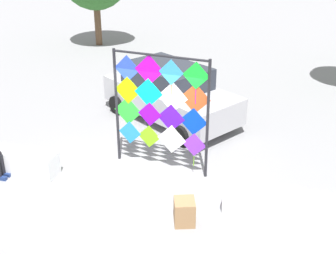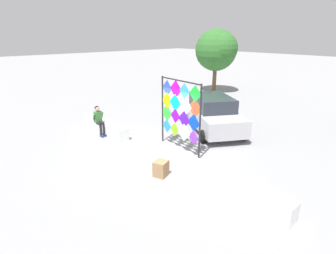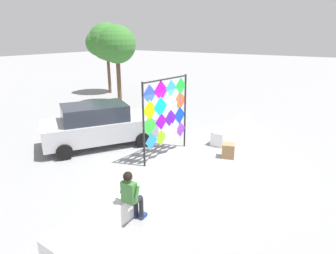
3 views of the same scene
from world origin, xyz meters
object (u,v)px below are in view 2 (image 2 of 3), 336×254
(parked_car, at_px, (212,113))
(cardboard_box_large, at_px, (161,168))
(tree_broadleaf, at_px, (217,50))
(kite_display_rack, at_px, (180,110))
(seated_vendor, at_px, (99,119))

(parked_car, bearing_deg, cardboard_box_large, -70.12)
(cardboard_box_large, height_order, tree_broadleaf, tree_broadleaf)
(parked_car, bearing_deg, kite_display_rack, -77.62)
(tree_broadleaf, bearing_deg, seated_vendor, -77.40)
(kite_display_rack, xyz_separation_m, parked_car, (-0.65, 2.94, -0.86))
(seated_vendor, height_order, parked_car, parked_car)
(seated_vendor, relative_size, parked_car, 0.30)
(seated_vendor, bearing_deg, cardboard_box_large, -4.73)
(cardboard_box_large, distance_m, tree_broadleaf, 15.27)
(kite_display_rack, bearing_deg, seated_vendor, -156.94)
(cardboard_box_large, bearing_deg, parked_car, 109.88)
(seated_vendor, height_order, tree_broadleaf, tree_broadleaf)
(parked_car, bearing_deg, seated_vendor, -124.71)
(parked_car, bearing_deg, tree_broadleaf, 127.17)
(seated_vendor, relative_size, tree_broadleaf, 0.28)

